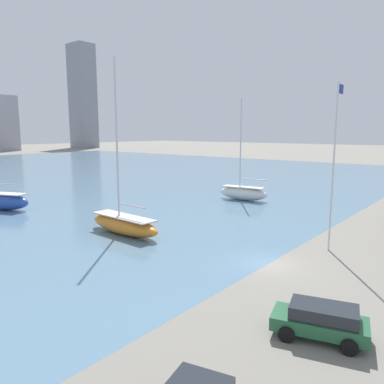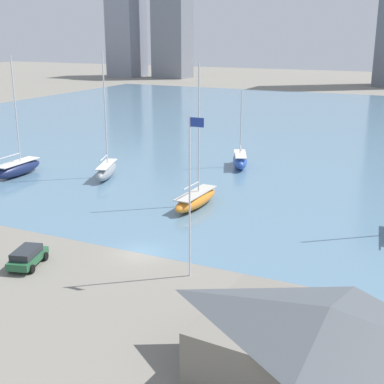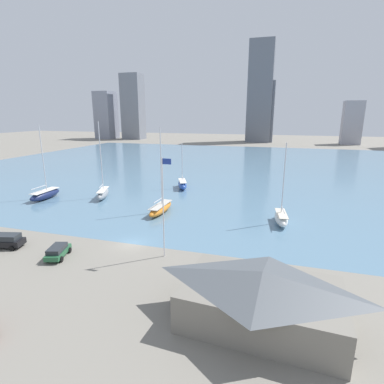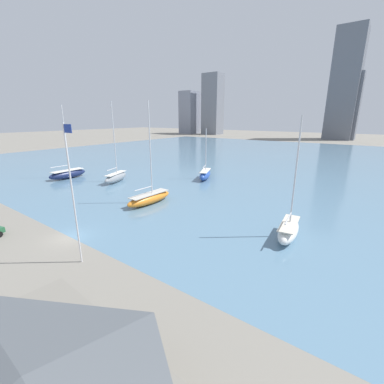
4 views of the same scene
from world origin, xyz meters
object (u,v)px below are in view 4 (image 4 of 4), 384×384
Objects in this scene: sailboat_blue at (205,174)px; sailboat_navy at (68,174)px; sailboat_gray at (116,177)px; sailboat_orange at (149,198)px; sailboat_white at (289,230)px; flag_pole at (73,192)px.

sailboat_blue is 0.70× the size of sailboat_navy.
sailboat_gray is 1.05× the size of sailboat_orange.
sailboat_gray is 1.04× the size of sailboat_navy.
sailboat_orange is (16.19, -6.12, -0.17)m from sailboat_gray.
sailboat_white is 0.86× the size of sailboat_orange.
flag_pole is 23.03m from sailboat_white.
sailboat_blue is (-9.30, 35.89, -5.91)m from flag_pole.
sailboat_blue is 0.67× the size of sailboat_gray.
sailboat_white is 49.74m from sailboat_navy.
sailboat_orange reaches higher than sailboat_white.
sailboat_gray is (-14.09, -13.46, 0.05)m from sailboat_blue.
sailboat_blue is 19.69m from sailboat_orange.
sailboat_white is 1.23× the size of sailboat_blue.
sailboat_orange is at bearing -6.04° from sailboat_navy.
sailboat_orange reaches higher than flag_pole.
sailboat_gray is at bearing 161.29° from sailboat_orange.
sailboat_blue is 0.70× the size of sailboat_orange.
sailboat_white is 30.50m from sailboat_blue.
sailboat_orange is (-7.20, 16.31, -6.03)m from flag_pole.
sailboat_orange is at bearing 113.80° from flag_pole.
sailboat_white is 38.33m from sailboat_gray.
sailboat_gray is at bearing 164.69° from sailboat_white.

